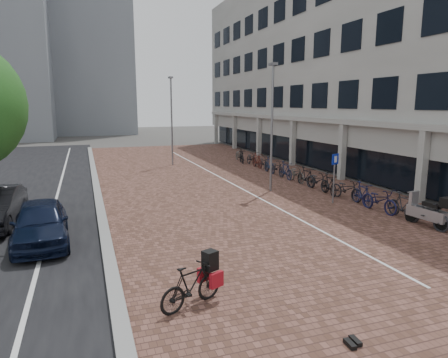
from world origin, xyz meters
TOP-DOWN VIEW (x-y plane):
  - ground at (0.00, 0.00)m, footprint 140.00×140.00m
  - plaza_brick at (2.00, 12.00)m, footprint 14.50×42.00m
  - street_asphalt at (-9.00, 12.00)m, footprint 8.00×50.00m
  - curb at (-5.10, 12.00)m, footprint 0.35×42.00m
  - lane_line at (-7.00, 12.00)m, footprint 0.12×44.00m
  - parking_line at (2.20, 12.00)m, footprint 0.10×30.00m
  - office_building at (12.97, 16.00)m, footprint 8.40×40.00m
  - bg_towers at (-14.34, 48.94)m, footprint 33.00×23.00m
  - car_navy at (-7.07, 3.72)m, footprint 1.90×4.22m
  - hero_bike at (-3.52, -1.91)m, footprint 1.72×1.10m
  - shoes at (-1.04, -4.36)m, footprint 0.43×0.36m
  - scooter_front at (6.15, 0.99)m, footprint 0.77×1.88m
  - parking_sign at (4.97, 5.17)m, footprint 0.45×0.22m
  - lamp_near at (3.41, 8.45)m, footprint 0.12×0.12m
  - lamp_far at (0.51, 19.01)m, footprint 0.12×0.12m
  - bike_row at (5.93, 10.20)m, footprint 1.25×20.42m

SIDE VIEW (x-z plane):
  - ground at x=0.00m, z-range 0.00..0.00m
  - street_asphalt at x=-9.00m, z-range -0.01..0.02m
  - plaza_brick at x=2.00m, z-range -0.01..0.03m
  - lane_line at x=-7.00m, z-range 0.02..0.02m
  - parking_line at x=2.20m, z-range 0.03..0.04m
  - shoes at x=-1.04m, z-range 0.00..0.10m
  - curb at x=-5.10m, z-range 0.00..0.14m
  - bike_row at x=5.93m, z-range 0.00..1.05m
  - hero_bike at x=-3.52m, z-range -0.07..1.11m
  - scooter_front at x=6.15m, z-range 0.00..1.26m
  - car_navy at x=-7.07m, z-range 0.00..1.41m
  - parking_sign at x=4.97m, z-range 0.37..2.66m
  - lamp_far at x=0.51m, z-range 0.00..6.32m
  - lamp_near at x=3.41m, z-range 0.00..6.40m
  - office_building at x=12.97m, z-range 0.94..15.94m
  - bg_towers at x=-14.34m, z-range -2.04..29.96m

